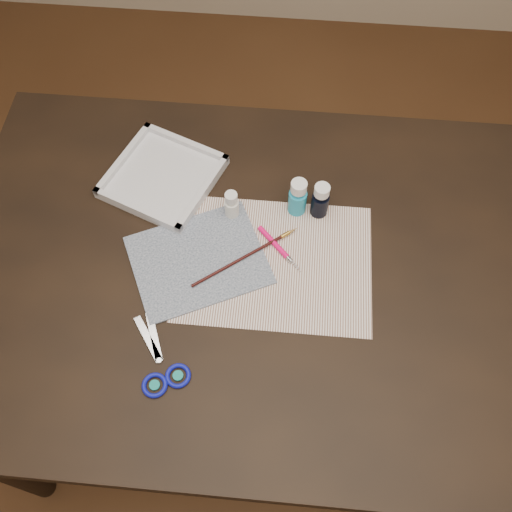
# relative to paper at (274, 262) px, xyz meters

# --- Properties ---
(ground) EXTENTS (3.50, 3.50, 0.02)m
(ground) POSITION_rel_paper_xyz_m (-0.04, -0.02, -0.76)
(ground) COLOR #422614
(ground) RESTS_ON ground
(table) EXTENTS (1.30, 0.90, 0.75)m
(table) POSITION_rel_paper_xyz_m (-0.04, -0.02, -0.38)
(table) COLOR black
(table) RESTS_ON ground
(paper) EXTENTS (0.41, 0.31, 0.00)m
(paper) POSITION_rel_paper_xyz_m (0.00, 0.00, 0.00)
(paper) COLOR white
(paper) RESTS_ON table
(canvas) EXTENTS (0.34, 0.31, 0.00)m
(canvas) POSITION_rel_paper_xyz_m (-0.16, -0.01, 0.00)
(canvas) COLOR #12233D
(canvas) RESTS_ON paper
(paint_bottle_white) EXTENTS (0.04, 0.04, 0.08)m
(paint_bottle_white) POSITION_rel_paper_xyz_m (-0.10, 0.11, 0.04)
(paint_bottle_white) COLOR white
(paint_bottle_white) RESTS_ON table
(paint_bottle_cyan) EXTENTS (0.05, 0.05, 0.10)m
(paint_bottle_cyan) POSITION_rel_paper_xyz_m (0.04, 0.14, 0.05)
(paint_bottle_cyan) COLOR #209BC2
(paint_bottle_cyan) RESTS_ON table
(paint_bottle_navy) EXTENTS (0.04, 0.04, 0.09)m
(paint_bottle_navy) POSITION_rel_paper_xyz_m (0.09, 0.14, 0.05)
(paint_bottle_navy) COLOR black
(paint_bottle_navy) RESTS_ON table
(paintbrush) EXTENTS (0.21, 0.17, 0.01)m
(paintbrush) POSITION_rel_paper_xyz_m (-0.06, 0.01, 0.01)
(paintbrush) COLOR black
(paintbrush) RESTS_ON canvas
(craft_knife) EXTENTS (0.10, 0.11, 0.01)m
(craft_knife) POSITION_rel_paper_xyz_m (0.01, 0.03, 0.01)
(craft_knife) COLOR #F70A67
(craft_knife) RESTS_ON paper
(scissors) EXTENTS (0.19, 0.21, 0.01)m
(scissors) POSITION_rel_paper_xyz_m (-0.22, -0.22, 0.00)
(scissors) COLOR silver
(scissors) RESTS_ON table
(palette_tray) EXTENTS (0.29, 0.29, 0.03)m
(palette_tray) POSITION_rel_paper_xyz_m (-0.27, 0.19, 0.01)
(palette_tray) COLOR silver
(palette_tray) RESTS_ON table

